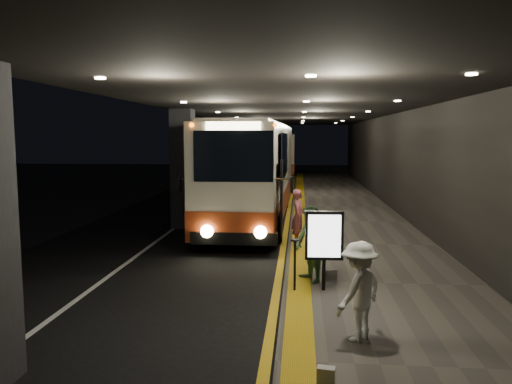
{
  "coord_description": "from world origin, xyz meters",
  "views": [
    {
      "loc": [
        2.84,
        -14.21,
        3.42
      ],
      "look_at": [
        1.5,
        0.99,
        1.7
      ],
      "focal_mm": 35.0,
      "sensor_mm": 36.0,
      "label": 1
    }
  ],
  "objects_px": {
    "coach_main": "(254,176)",
    "coach_third": "(278,155)",
    "passenger_waiting_green": "(311,244)",
    "passenger_waiting_white": "(359,291)",
    "bag_plain": "(326,378)",
    "coach_second": "(267,162)",
    "info_sign": "(324,237)",
    "bag_polka": "(330,277)",
    "stanchion_post": "(295,266)",
    "passenger_boarding": "(298,216)"
  },
  "relations": [
    {
      "from": "passenger_boarding",
      "to": "info_sign",
      "type": "height_order",
      "value": "info_sign"
    },
    {
      "from": "coach_second",
      "to": "bag_polka",
      "type": "relative_size",
      "value": 36.31
    },
    {
      "from": "coach_third",
      "to": "passenger_boarding",
      "type": "height_order",
      "value": "coach_third"
    },
    {
      "from": "coach_third",
      "to": "passenger_waiting_white",
      "type": "xyz_separation_m",
      "value": [
        2.95,
        -36.83,
        -0.75
      ]
    },
    {
      "from": "coach_main",
      "to": "stanchion_post",
      "type": "bearing_deg",
      "value": -78.17
    },
    {
      "from": "coach_main",
      "to": "bag_plain",
      "type": "height_order",
      "value": "coach_main"
    },
    {
      "from": "coach_second",
      "to": "info_sign",
      "type": "height_order",
      "value": "coach_second"
    },
    {
      "from": "coach_second",
      "to": "info_sign",
      "type": "xyz_separation_m",
      "value": [
        2.58,
        -21.1,
        -0.5
      ]
    },
    {
      "from": "coach_second",
      "to": "bag_plain",
      "type": "distance_m",
      "value": 25.46
    },
    {
      "from": "bag_plain",
      "to": "stanchion_post",
      "type": "distance_m",
      "value": 4.14
    },
    {
      "from": "coach_second",
      "to": "stanchion_post",
      "type": "bearing_deg",
      "value": -83.16
    },
    {
      "from": "coach_second",
      "to": "passenger_waiting_white",
      "type": "bearing_deg",
      "value": -81.2
    },
    {
      "from": "coach_main",
      "to": "passenger_waiting_white",
      "type": "bearing_deg",
      "value": -75.43
    },
    {
      "from": "bag_polka",
      "to": "passenger_boarding",
      "type": "bearing_deg",
      "value": 99.83
    },
    {
      "from": "coach_third",
      "to": "passenger_waiting_green",
      "type": "xyz_separation_m",
      "value": [
        2.24,
        -33.69,
        -0.69
      ]
    },
    {
      "from": "coach_third",
      "to": "info_sign",
      "type": "xyz_separation_m",
      "value": [
        2.51,
        -34.27,
        -0.41
      ]
    },
    {
      "from": "passenger_boarding",
      "to": "stanchion_post",
      "type": "bearing_deg",
      "value": -173.05
    },
    {
      "from": "passenger_waiting_green",
      "to": "bag_plain",
      "type": "distance_m",
      "value": 4.83
    },
    {
      "from": "passenger_boarding",
      "to": "passenger_waiting_green",
      "type": "relative_size",
      "value": 0.96
    },
    {
      "from": "info_sign",
      "to": "bag_plain",
      "type": "bearing_deg",
      "value": -93.95
    },
    {
      "from": "coach_third",
      "to": "passenger_waiting_green",
      "type": "bearing_deg",
      "value": -90.06
    },
    {
      "from": "coach_third",
      "to": "bag_polka",
      "type": "xyz_separation_m",
      "value": [
        2.68,
        -33.83,
        -1.39
      ]
    },
    {
      "from": "coach_main",
      "to": "passenger_waiting_white",
      "type": "xyz_separation_m",
      "value": [
        2.79,
        -11.81,
        -0.88
      ]
    },
    {
      "from": "bag_polka",
      "to": "stanchion_post",
      "type": "distance_m",
      "value": 1.02
    },
    {
      "from": "bag_plain",
      "to": "info_sign",
      "type": "bearing_deg",
      "value": 87.76
    },
    {
      "from": "passenger_boarding",
      "to": "coach_second",
      "type": "bearing_deg",
      "value": 14.55
    },
    {
      "from": "coach_main",
      "to": "coach_third",
      "type": "bearing_deg",
      "value": 91.62
    },
    {
      "from": "coach_second",
      "to": "stanchion_post",
      "type": "xyz_separation_m",
      "value": [
        1.97,
        -21.2,
        -1.09
      ]
    },
    {
      "from": "coach_second",
      "to": "bag_plain",
      "type": "bearing_deg",
      "value": -83.0
    },
    {
      "from": "bag_polka",
      "to": "bag_plain",
      "type": "bearing_deg",
      "value": -94.1
    },
    {
      "from": "coach_third",
      "to": "bag_polka",
      "type": "bearing_deg",
      "value": -89.33
    },
    {
      "from": "passenger_boarding",
      "to": "info_sign",
      "type": "bearing_deg",
      "value": -165.54
    },
    {
      "from": "passenger_boarding",
      "to": "passenger_waiting_white",
      "type": "height_order",
      "value": "passenger_boarding"
    },
    {
      "from": "coach_second",
      "to": "info_sign",
      "type": "distance_m",
      "value": 21.26
    },
    {
      "from": "coach_second",
      "to": "bag_plain",
      "type": "relative_size",
      "value": 41.45
    },
    {
      "from": "passenger_waiting_green",
      "to": "coach_third",
      "type": "bearing_deg",
      "value": 155.62
    },
    {
      "from": "bag_plain",
      "to": "stanchion_post",
      "type": "relative_size",
      "value": 0.26
    },
    {
      "from": "passenger_waiting_white",
      "to": "stanchion_post",
      "type": "height_order",
      "value": "passenger_waiting_white"
    },
    {
      "from": "coach_second",
      "to": "coach_main",
      "type": "bearing_deg",
      "value": -87.38
    },
    {
      "from": "passenger_waiting_white",
      "to": "coach_main",
      "type": "bearing_deg",
      "value": -126.46
    },
    {
      "from": "coach_second",
      "to": "passenger_waiting_green",
      "type": "xyz_separation_m",
      "value": [
        2.31,
        -20.52,
        -0.78
      ]
    },
    {
      "from": "stanchion_post",
      "to": "coach_third",
      "type": "bearing_deg",
      "value": 93.16
    },
    {
      "from": "coach_third",
      "to": "stanchion_post",
      "type": "distance_m",
      "value": 34.44
    },
    {
      "from": "passenger_waiting_green",
      "to": "bag_plain",
      "type": "bearing_deg",
      "value": -26.88
    },
    {
      "from": "coach_second",
      "to": "stanchion_post",
      "type": "distance_m",
      "value": 21.32
    },
    {
      "from": "info_sign",
      "to": "stanchion_post",
      "type": "bearing_deg",
      "value": -172.26
    },
    {
      "from": "passenger_waiting_white",
      "to": "info_sign",
      "type": "xyz_separation_m",
      "value": [
        -0.43,
        2.56,
        0.34
      ]
    },
    {
      "from": "passenger_waiting_green",
      "to": "passenger_waiting_white",
      "type": "distance_m",
      "value": 3.22
    },
    {
      "from": "stanchion_post",
      "to": "passenger_waiting_green",
      "type": "bearing_deg",
      "value": 63.33
    },
    {
      "from": "bag_polka",
      "to": "bag_plain",
      "type": "xyz_separation_m",
      "value": [
        -0.33,
        -4.63,
        -0.02
      ]
    }
  ]
}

